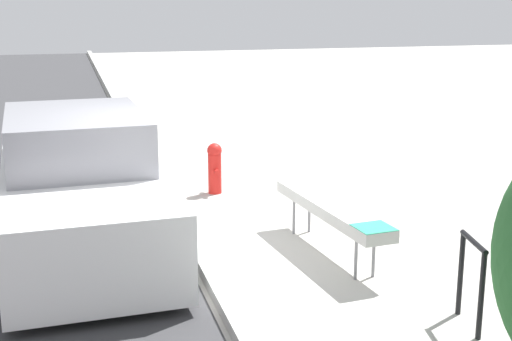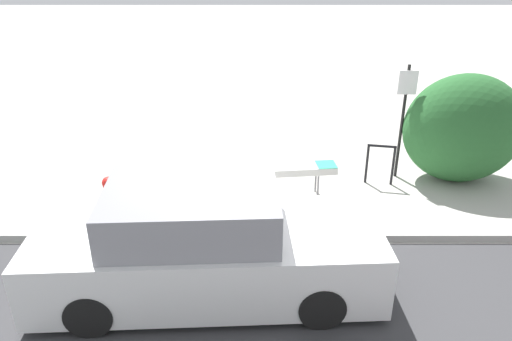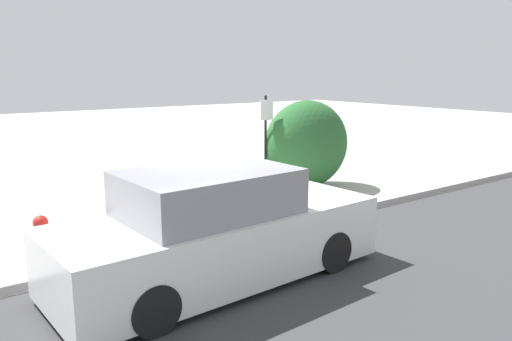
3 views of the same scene
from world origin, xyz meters
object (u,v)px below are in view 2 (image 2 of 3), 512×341
at_px(bike_rack, 382,160).
at_px(parked_car_near, 206,247).
at_px(fire_hydrant, 112,195).
at_px(sign_post, 405,112).
at_px(bench, 277,170).

xyz_separation_m(bike_rack, parked_car_near, (-3.12, -3.28, 0.20)).
height_order(bike_rack, fire_hydrant, bike_rack).
xyz_separation_m(bike_rack, sign_post, (0.43, 0.33, 0.88)).
relative_size(bike_rack, parked_car_near, 0.18).
distance_m(sign_post, fire_hydrant, 5.70).
bearing_deg(bench, fire_hydrant, -171.53).
relative_size(bike_rack, sign_post, 0.36).
distance_m(bike_rack, fire_hydrant, 5.11).
distance_m(bench, fire_hydrant, 2.99).
bearing_deg(parked_car_near, bench, 66.05).
bearing_deg(parked_car_near, sign_post, 42.70).
bearing_deg(bike_rack, sign_post, 37.50).
height_order(bench, bike_rack, bike_rack).
bearing_deg(bench, sign_post, 13.17).
relative_size(sign_post, fire_hydrant, 3.01).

